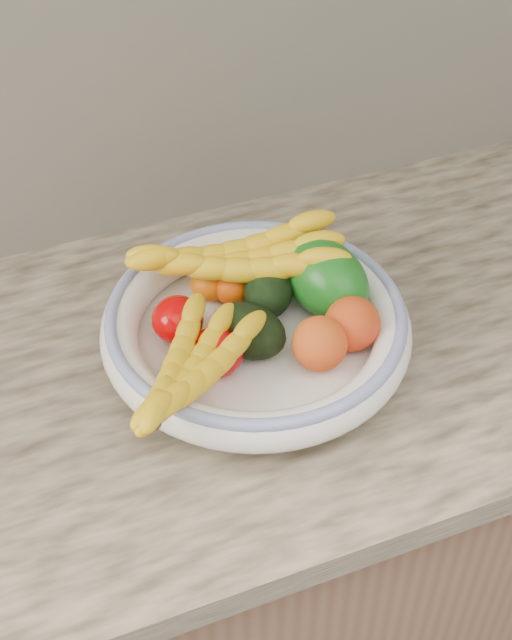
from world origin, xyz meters
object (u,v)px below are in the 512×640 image
at_px(green_mango, 325,278).
at_px(banana_bunch_back, 237,264).
at_px(banana_bunch_front, 190,374).
at_px(fruit_bowl, 256,327).

distance_m(green_mango, banana_bunch_back, 0.11).
relative_size(green_mango, banana_bunch_front, 0.54).
distance_m(green_mango, banana_bunch_front, 0.24).
height_order(green_mango, banana_bunch_back, green_mango).
bearing_deg(fruit_bowl, banana_bunch_back, 86.40).
relative_size(fruit_bowl, banana_bunch_front, 1.56).
bearing_deg(banana_bunch_front, green_mango, -20.16).
xyz_separation_m(fruit_bowl, green_mango, (0.10, 0.02, 0.03)).
bearing_deg(banana_bunch_back, fruit_bowl, -81.77).
bearing_deg(banana_bunch_front, banana_bunch_back, 7.95).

